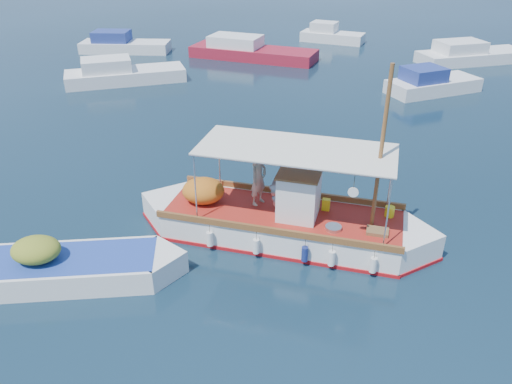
{
  "coord_description": "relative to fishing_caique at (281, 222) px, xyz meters",
  "views": [
    {
      "loc": [
        -0.42,
        -13.9,
        9.21
      ],
      "look_at": [
        -1.19,
        0.0,
        1.6
      ],
      "focal_mm": 35.0,
      "sensor_mm": 36.0,
      "label": 1
    }
  ],
  "objects": [
    {
      "name": "ground",
      "position": [
        0.38,
        0.07,
        -0.54
      ],
      "size": [
        160.0,
        160.0,
        0.0
      ],
      "primitive_type": "plane",
      "color": "black",
      "rests_on": "ground"
    },
    {
      "name": "bg_boat_e",
      "position": [
        13.54,
        23.68,
        -0.05
      ],
      "size": [
        8.53,
        5.05,
        1.8
      ],
      "rotation": [
        0.0,
        0.0,
        0.32
      ],
      "color": "silver",
      "rests_on": "ground"
    },
    {
      "name": "bg_boat_ne",
      "position": [
        8.87,
        16.15,
        -0.05
      ],
      "size": [
        6.05,
        4.43,
        1.8
      ],
      "rotation": [
        0.0,
        0.0,
        0.45
      ],
      "color": "silver",
      "rests_on": "ground"
    },
    {
      "name": "dinghy",
      "position": [
        -6.08,
        -2.59,
        -0.2
      ],
      "size": [
        6.65,
        2.59,
        1.64
      ],
      "rotation": [
        0.0,
        0.0,
        0.15
      ],
      "color": "white",
      "rests_on": "ground"
    },
    {
      "name": "bg_boat_nw",
      "position": [
        -10.37,
        17.25,
        -0.05
      ],
      "size": [
        7.8,
        4.86,
        1.8
      ],
      "rotation": [
        0.0,
        0.0,
        0.36
      ],
      "color": "silver",
      "rests_on": "ground"
    },
    {
      "name": "fishing_caique",
      "position": [
        0.0,
        0.0,
        0.0
      ],
      "size": [
        9.81,
        4.24,
        6.13
      ],
      "rotation": [
        0.0,
        0.0,
        -0.22
      ],
      "color": "white",
      "rests_on": "ground"
    },
    {
      "name": "bg_boat_far_n",
      "position": [
        3.93,
        30.23,
        -0.05
      ],
      "size": [
        5.61,
        3.69,
        1.8
      ],
      "rotation": [
        0.0,
        0.0,
        -0.35
      ],
      "color": "silver",
      "rests_on": "ground"
    },
    {
      "name": "bg_boat_far_w",
      "position": [
        -12.77,
        25.62,
        -0.05
      ],
      "size": [
        6.86,
        2.32,
        1.8
      ],
      "rotation": [
        0.0,
        0.0,
        0.0
      ],
      "color": "silver",
      "rests_on": "ground"
    },
    {
      "name": "bg_boat_n",
      "position": [
        -2.62,
        24.04,
        -0.05
      ],
      "size": [
        9.86,
        5.54,
        1.8
      ],
      "rotation": [
        0.0,
        0.0,
        -0.31
      ],
      "color": "maroon",
      "rests_on": "ground"
    }
  ]
}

